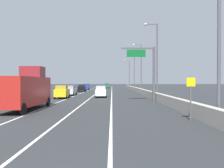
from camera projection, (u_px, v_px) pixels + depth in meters
ground_plane at (107, 91)px, 67.99m from camera, size 320.00×320.00×0.00m
lane_stripe_left at (85, 92)px, 59.01m from camera, size 0.16×130.00×0.00m
lane_stripe_center at (99, 92)px, 59.00m from camera, size 0.16×130.00×0.00m
lane_stripe_right at (113, 92)px, 58.99m from camera, size 0.16×130.00×0.00m
jersey_barrier_right at (146, 93)px, 43.96m from camera, size 0.60×120.00×1.10m
overhead_sign_gantry at (149, 67)px, 31.88m from camera, size 4.68×0.36×7.50m
speed_advisory_sign at (192, 96)px, 16.11m from camera, size 0.60×0.11×3.00m
lamp_post_right_near at (217, 24)px, 15.64m from camera, size 2.14×0.44×11.76m
lamp_post_right_second at (156, 56)px, 35.78m from camera, size 2.14×0.44×11.76m
lamp_post_right_third at (141, 65)px, 55.92m from camera, size 2.14×0.44×11.76m
lamp_post_right_fourth at (134, 69)px, 76.06m from camera, size 2.14×0.44×11.76m
lamp_post_right_fifth at (130, 72)px, 96.20m from camera, size 2.14×0.44×11.76m
car_black_0 at (83, 88)px, 61.23m from camera, size 1.89×4.09×1.89m
car_white_1 at (102, 92)px, 39.74m from camera, size 1.90×4.69×1.97m
car_blue_2 at (87, 87)px, 72.75m from camera, size 1.93×4.48×1.98m
car_silver_3 at (71, 91)px, 44.83m from camera, size 1.87×4.23×1.90m
car_yellow_4 at (63, 92)px, 37.18m from camera, size 2.06×4.28×2.09m
car_green_5 at (107, 86)px, 94.55m from camera, size 1.97×4.56×1.90m
box_truck at (27, 90)px, 22.33m from camera, size 2.58×8.38×4.28m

